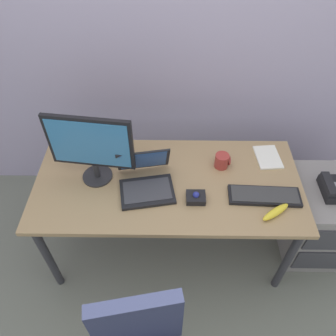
{
  "coord_description": "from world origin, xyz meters",
  "views": [
    {
      "loc": [
        0.02,
        -1.3,
        2.23
      ],
      "look_at": [
        0.0,
        0.0,
        0.83
      ],
      "focal_mm": 35.43,
      "sensor_mm": 36.0,
      "label": 1
    }
  ],
  "objects_px": {
    "coffee_mug": "(222,161)",
    "banana": "(276,212)",
    "trackball_mouse": "(196,197)",
    "paper_notepad": "(268,157)",
    "keyboard": "(264,196)",
    "laptop": "(146,180)",
    "desk_phone": "(335,188)",
    "file_cabinet": "(317,218)",
    "monitor_main": "(91,146)"
  },
  "relations": [
    {
      "from": "file_cabinet",
      "to": "trackball_mouse",
      "type": "bearing_deg",
      "value": -169.03
    },
    {
      "from": "trackball_mouse",
      "to": "paper_notepad",
      "type": "xyz_separation_m",
      "value": [
        0.48,
        0.35,
        -0.02
      ]
    },
    {
      "from": "laptop",
      "to": "paper_notepad",
      "type": "height_order",
      "value": "laptop"
    },
    {
      "from": "laptop",
      "to": "coffee_mug",
      "type": "bearing_deg",
      "value": 19.92
    },
    {
      "from": "laptop",
      "to": "trackball_mouse",
      "type": "distance_m",
      "value": 0.31
    },
    {
      "from": "keyboard",
      "to": "file_cabinet",
      "type": "bearing_deg",
      "value": 16.83
    },
    {
      "from": "trackball_mouse",
      "to": "banana",
      "type": "height_order",
      "value": "trackball_mouse"
    },
    {
      "from": "monitor_main",
      "to": "laptop",
      "type": "bearing_deg",
      "value": -12.46
    },
    {
      "from": "file_cabinet",
      "to": "trackball_mouse",
      "type": "xyz_separation_m",
      "value": [
        -0.88,
        -0.17,
        0.43
      ]
    },
    {
      "from": "keyboard",
      "to": "trackball_mouse",
      "type": "xyz_separation_m",
      "value": [
        -0.4,
        -0.02,
        0.01
      ]
    },
    {
      "from": "laptop",
      "to": "trackball_mouse",
      "type": "bearing_deg",
      "value": -19.46
    },
    {
      "from": "laptop",
      "to": "coffee_mug",
      "type": "distance_m",
      "value": 0.49
    },
    {
      "from": "keyboard",
      "to": "trackball_mouse",
      "type": "relative_size",
      "value": 3.78
    },
    {
      "from": "file_cabinet",
      "to": "coffee_mug",
      "type": "height_order",
      "value": "coffee_mug"
    },
    {
      "from": "coffee_mug",
      "to": "banana",
      "type": "xyz_separation_m",
      "value": [
        0.26,
        -0.36,
        -0.03
      ]
    },
    {
      "from": "desk_phone",
      "to": "keyboard",
      "type": "height_order",
      "value": "keyboard"
    },
    {
      "from": "keyboard",
      "to": "paper_notepad",
      "type": "height_order",
      "value": "keyboard"
    },
    {
      "from": "desk_phone",
      "to": "paper_notepad",
      "type": "height_order",
      "value": "paper_notepad"
    },
    {
      "from": "trackball_mouse",
      "to": "banana",
      "type": "bearing_deg",
      "value": -12.27
    },
    {
      "from": "file_cabinet",
      "to": "paper_notepad",
      "type": "distance_m",
      "value": 0.61
    },
    {
      "from": "keyboard",
      "to": "trackball_mouse",
      "type": "height_order",
      "value": "trackball_mouse"
    },
    {
      "from": "coffee_mug",
      "to": "paper_notepad",
      "type": "bearing_deg",
      "value": 13.92
    },
    {
      "from": "monitor_main",
      "to": "paper_notepad",
      "type": "xyz_separation_m",
      "value": [
        1.07,
        0.18,
        -0.25
      ]
    },
    {
      "from": "file_cabinet",
      "to": "banana",
      "type": "relative_size",
      "value": 3.2
    },
    {
      "from": "keyboard",
      "to": "monitor_main",
      "type": "bearing_deg",
      "value": 171.63
    },
    {
      "from": "monitor_main",
      "to": "trackball_mouse",
      "type": "xyz_separation_m",
      "value": [
        0.59,
        -0.17,
        -0.23
      ]
    },
    {
      "from": "trackball_mouse",
      "to": "banana",
      "type": "distance_m",
      "value": 0.44
    },
    {
      "from": "paper_notepad",
      "to": "keyboard",
      "type": "bearing_deg",
      "value": -104.58
    },
    {
      "from": "desk_phone",
      "to": "coffee_mug",
      "type": "relative_size",
      "value": 2.09
    },
    {
      "from": "keyboard",
      "to": "coffee_mug",
      "type": "xyz_separation_m",
      "value": [
        -0.22,
        0.25,
        0.03
      ]
    },
    {
      "from": "paper_notepad",
      "to": "banana",
      "type": "height_order",
      "value": "banana"
    },
    {
      "from": "file_cabinet",
      "to": "keyboard",
      "type": "bearing_deg",
      "value": -163.17
    },
    {
      "from": "monitor_main",
      "to": "keyboard",
      "type": "xyz_separation_m",
      "value": [
        0.99,
        -0.15,
        -0.24
      ]
    },
    {
      "from": "file_cabinet",
      "to": "desk_phone",
      "type": "distance_m",
      "value": 0.34
    },
    {
      "from": "monitor_main",
      "to": "keyboard",
      "type": "relative_size",
      "value": 1.17
    },
    {
      "from": "keyboard",
      "to": "trackball_mouse",
      "type": "bearing_deg",
      "value": -176.57
    },
    {
      "from": "desk_phone",
      "to": "trackball_mouse",
      "type": "xyz_separation_m",
      "value": [
        -0.87,
        -0.15,
        0.09
      ]
    },
    {
      "from": "keyboard",
      "to": "banana",
      "type": "xyz_separation_m",
      "value": [
        0.04,
        -0.12,
        0.01
      ]
    },
    {
      "from": "desk_phone",
      "to": "coffee_mug",
      "type": "height_order",
      "value": "coffee_mug"
    },
    {
      "from": "desk_phone",
      "to": "banana",
      "type": "bearing_deg",
      "value": -150.49
    },
    {
      "from": "paper_notepad",
      "to": "banana",
      "type": "relative_size",
      "value": 1.09
    },
    {
      "from": "coffee_mug",
      "to": "monitor_main",
      "type": "bearing_deg",
      "value": -172.41
    },
    {
      "from": "trackball_mouse",
      "to": "paper_notepad",
      "type": "distance_m",
      "value": 0.59
    },
    {
      "from": "desk_phone",
      "to": "keyboard",
      "type": "relative_size",
      "value": 0.48
    },
    {
      "from": "coffee_mug",
      "to": "paper_notepad",
      "type": "height_order",
      "value": "coffee_mug"
    },
    {
      "from": "trackball_mouse",
      "to": "paper_notepad",
      "type": "height_order",
      "value": "trackball_mouse"
    },
    {
      "from": "paper_notepad",
      "to": "laptop",
      "type": "bearing_deg",
      "value": -162.42
    },
    {
      "from": "keyboard",
      "to": "desk_phone",
      "type": "bearing_deg",
      "value": 15.3
    },
    {
      "from": "laptop",
      "to": "trackball_mouse",
      "type": "xyz_separation_m",
      "value": [
        0.29,
        -0.1,
        -0.03
      ]
    },
    {
      "from": "trackball_mouse",
      "to": "laptop",
      "type": "bearing_deg",
      "value": 160.54
    }
  ]
}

